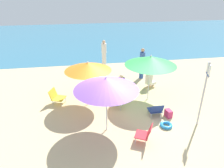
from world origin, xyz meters
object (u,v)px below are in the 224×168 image
at_px(person_b, 142,63).
at_px(person_d, 104,54).
at_px(beach_chair_d, 156,110).
at_px(person_a, 150,79).
at_px(umbrella_green, 151,61).
at_px(umbrella_purple, 106,84).
at_px(beach_chair_c, 120,100).
at_px(warning_sign, 205,87).
at_px(umbrella_orange, 88,67).
at_px(beach_chair_b, 145,133).
at_px(swim_ring, 166,125).
at_px(beach_chair_a, 56,96).
at_px(person_c, 120,83).
at_px(beach_bag, 168,113).

relative_size(person_b, person_d, 0.97).
xyz_separation_m(beach_chair_d, person_a, (0.58, 2.50, 0.14)).
relative_size(umbrella_green, person_d, 1.25).
height_order(umbrella_green, umbrella_purple, umbrella_green).
height_order(beach_chair_c, warning_sign, warning_sign).
xyz_separation_m(person_b, person_d, (-1.80, 1.87, 0.02)).
bearing_deg(umbrella_orange, person_a, 19.47).
bearing_deg(person_b, warning_sign, -22.87).
xyz_separation_m(beach_chair_c, warning_sign, (2.54, -1.58, 1.17)).
height_order(beach_chair_b, warning_sign, warning_sign).
bearing_deg(person_a, swim_ring, -126.62).
xyz_separation_m(beach_chair_a, person_c, (2.91, 0.71, 0.07)).
bearing_deg(person_a, beach_chair_b, -139.47).
relative_size(umbrella_orange, beach_chair_b, 2.87).
bearing_deg(person_b, person_a, -30.54).
bearing_deg(beach_chair_d, swim_ring, -166.67).
bearing_deg(umbrella_purple, beach_bag, 9.33).
distance_m(beach_chair_d, person_d, 5.72).
bearing_deg(umbrella_purple, beach_chair_c, 61.27).
bearing_deg(person_c, beach_chair_b, 132.60).
bearing_deg(beach_chair_d, beach_chair_c, 52.98).
bearing_deg(person_d, swim_ring, 104.00).
bearing_deg(beach_chair_d, umbrella_orange, 58.10).
bearing_deg(person_b, swim_ring, -38.05).
bearing_deg(swim_ring, beach_chair_b, -146.20).
xyz_separation_m(beach_chair_c, person_a, (1.79, 1.63, 0.10)).
xyz_separation_m(umbrella_green, warning_sign, (1.19, -2.08, -0.28)).
bearing_deg(umbrella_orange, beach_chair_d, -30.79).
xyz_separation_m(person_a, person_b, (-0.06, 1.17, 0.40)).
height_order(person_a, warning_sign, warning_sign).
height_order(person_a, swim_ring, person_a).
bearing_deg(beach_chair_a, umbrella_green, 18.38).
bearing_deg(umbrella_green, beach_bag, -76.61).
bearing_deg(beach_chair_a, beach_chair_b, -22.83).
height_order(beach_chair_c, person_d, person_d).
bearing_deg(swim_ring, umbrella_purple, 175.16).
bearing_deg(warning_sign, beach_bag, 164.00).
xyz_separation_m(person_b, beach_bag, (-0.04, -3.76, -0.70)).
bearing_deg(person_a, beach_chair_a, 162.04).
bearing_deg(person_c, swim_ring, 151.22).
distance_m(beach_chair_a, person_b, 4.82).
bearing_deg(beach_chair_d, person_c, 19.90).
height_order(umbrella_green, beach_chair_b, umbrella_green).
bearing_deg(beach_bag, beach_chair_d, 170.49).
relative_size(beach_chair_d, person_b, 0.35).
relative_size(umbrella_purple, beach_chair_d, 3.60).
bearing_deg(umbrella_purple, person_c, 69.64).
xyz_separation_m(beach_chair_d, person_b, (0.53, 3.68, 0.54)).
bearing_deg(umbrella_orange, beach_chair_c, -25.12).
height_order(person_d, beach_bag, person_d).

